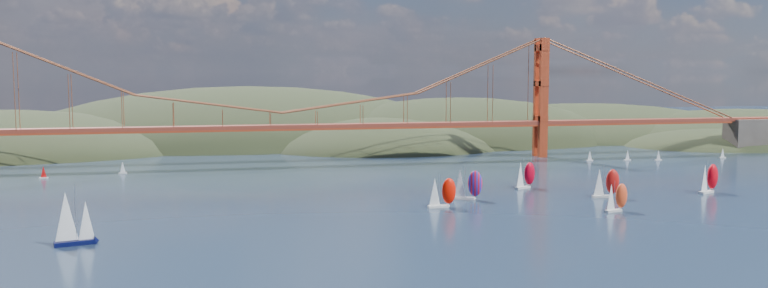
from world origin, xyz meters
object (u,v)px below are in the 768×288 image
racer_1 (616,197)px  sloop_navy (72,219)px  racer_4 (708,178)px  racer_0 (442,192)px  racer_2 (606,182)px  racer_rwb (467,184)px  racer_3 (525,175)px

racer_1 → sloop_navy: bearing=167.3°
sloop_navy → racer_4: bearing=-5.6°
racer_0 → racer_2: (55.77, 5.33, 0.16)m
sloop_navy → racer_1: sloop_navy is taller
racer_0 → racer_4: (93.01, 5.69, 0.41)m
sloop_navy → racer_1: 143.29m
racer_0 → racer_rwb: racer_rwb is taller
racer_0 → racer_3: 47.64m
racer_3 → racer_rwb: 31.43m
racer_4 → racer_rwb: racer_4 is taller
racer_0 → racer_rwb: bearing=40.3°
racer_1 → racer_rwb: size_ratio=0.87×
racer_3 → racer_rwb: bearing=-171.9°
sloop_navy → racer_0: (96.57, 26.82, -1.47)m
sloop_navy → racer_4: size_ratio=1.30×
racer_0 → racer_1: (46.38, -17.23, -0.36)m
racer_3 → racer_2: bearing=-77.1°
sloop_navy → racer_2: size_ratio=1.36×
racer_2 → racer_4: size_ratio=0.95×
racer_3 → racer_4: bearing=-46.7°
racer_3 → racer_4: racer_4 is taller
sloop_navy → racer_3: sloop_navy is taller
racer_2 → racer_4: racer_4 is taller
racer_4 → racer_3: bearing=132.9°
racer_1 → racer_4: size_ratio=0.85×
racer_2 → racer_3: (-17.38, 22.89, -0.06)m
racer_1 → racer_3: (-8.00, 45.45, 0.46)m
racer_0 → racer_1: 49.48m
racer_2 → racer_4: 37.24m
racer_2 → racer_3: size_ratio=1.01×
racer_1 → racer_4: 51.96m
sloop_navy → racer_rwb: size_ratio=1.33×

